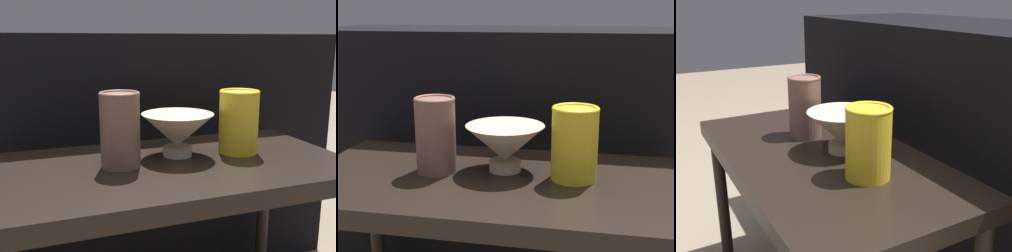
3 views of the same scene
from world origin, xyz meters
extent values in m
cube|color=black|center=(0.00, 0.00, 0.47)|extent=(0.80, 0.43, 0.04)
cylinder|color=black|center=(0.36, 0.18, 0.22)|extent=(0.04, 0.04, 0.45)
cube|color=black|center=(0.00, 0.51, 0.39)|extent=(1.33, 0.50, 0.78)
cylinder|color=#C1B293|center=(0.02, 0.05, 0.50)|extent=(0.07, 0.07, 0.02)
cone|color=#C1B293|center=(0.02, 0.05, 0.55)|extent=(0.17, 0.17, 0.08)
cylinder|color=brown|center=(-0.12, 0.01, 0.57)|extent=(0.09, 0.09, 0.16)
torus|color=brown|center=(-0.12, 0.01, 0.65)|extent=(0.09, 0.09, 0.01)
cylinder|color=gold|center=(0.17, 0.02, 0.56)|extent=(0.10, 0.10, 0.15)
torus|color=gold|center=(0.17, 0.02, 0.64)|extent=(0.10, 0.10, 0.01)
camera|label=1|loc=(-0.30, -0.80, 0.76)|focal=42.00mm
camera|label=2|loc=(0.22, -0.91, 0.83)|focal=50.00mm
camera|label=3|loc=(0.81, -0.39, 0.85)|focal=42.00mm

